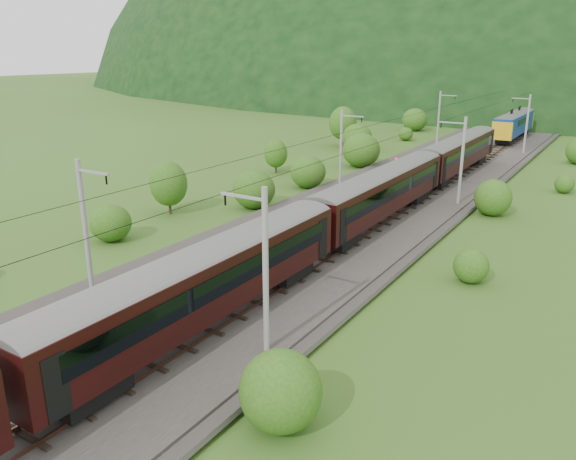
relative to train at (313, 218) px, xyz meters
The scene contains 14 objects.
ground 11.88m from the train, 102.20° to the right, with size 600.00×600.00×0.00m, color #3A5A1C.
railbed 4.25m from the train, 155.40° to the right, with size 14.00×220.00×0.30m, color #38332D.
track_left 5.82m from the train, 167.11° to the right, with size 2.40×220.00×0.27m.
track_right 3.29m from the train, 90.00° to the right, with size 2.40×220.00×0.27m.
catenary_left 22.59m from the train, 112.18° to the left, with size 2.54×192.28×8.00m.
catenary_right 21.25m from the train, 79.90° to the left, with size 2.54×192.28×8.00m.
overhead_wires 4.48m from the train, 155.40° to the right, with size 4.83×198.00×0.03m.
mountain_ridge 313.78m from the train, 112.96° to the left, with size 336.00×280.00×132.00m, color black.
train is the anchor object (origin of this frame).
hazard_post_near 42.84m from the train, 93.39° to the left, with size 0.17×0.17×1.62m, color red.
hazard_post_far 29.49m from the train, 94.27° to the left, with size 0.17×0.17×1.59m, color red.
signal 29.11m from the train, 100.88° to the left, with size 0.25×0.25×2.22m.
vegetation_left 23.60m from the train, 134.06° to the left, with size 13.73×143.86×5.97m.
vegetation_right 12.00m from the train, 36.66° to the left, with size 7.77×105.18×3.04m.
Camera 1 is at (19.69, -19.61, 13.94)m, focal length 35.00 mm.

